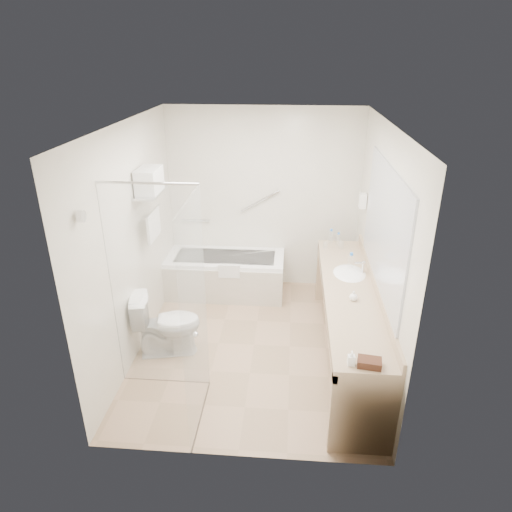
# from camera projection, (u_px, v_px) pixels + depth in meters

# --- Properties ---
(floor) EXTENTS (3.20, 3.20, 0.00)m
(floor) POSITION_uv_depth(u_px,v_px,m) (254.00, 345.00, 5.31)
(floor) COLOR tan
(floor) RESTS_ON ground
(ceiling) EXTENTS (2.60, 3.20, 0.10)m
(ceiling) POSITION_uv_depth(u_px,v_px,m) (253.00, 124.00, 4.27)
(ceiling) COLOR white
(ceiling) RESTS_ON wall_back
(wall_back) EXTENTS (2.60, 0.10, 2.50)m
(wall_back) POSITION_uv_depth(u_px,v_px,m) (264.00, 200.00, 6.24)
(wall_back) COLOR beige
(wall_back) RESTS_ON ground
(wall_front) EXTENTS (2.60, 0.10, 2.50)m
(wall_front) POSITION_uv_depth(u_px,v_px,m) (235.00, 332.00, 3.34)
(wall_front) COLOR beige
(wall_front) RESTS_ON ground
(wall_left) EXTENTS (0.10, 3.20, 2.50)m
(wall_left) POSITION_uv_depth(u_px,v_px,m) (133.00, 242.00, 4.88)
(wall_left) COLOR beige
(wall_left) RESTS_ON ground
(wall_right) EXTENTS (0.10, 3.20, 2.50)m
(wall_right) POSITION_uv_depth(u_px,v_px,m) (379.00, 250.00, 4.69)
(wall_right) COLOR beige
(wall_right) RESTS_ON ground
(bathtub) EXTENTS (1.60, 0.73, 0.59)m
(bathtub) POSITION_uv_depth(u_px,v_px,m) (226.00, 274.00, 6.35)
(bathtub) COLOR white
(bathtub) RESTS_ON floor
(grab_bar_short) EXTENTS (0.40, 0.03, 0.03)m
(grab_bar_short) POSITION_uv_depth(u_px,v_px,m) (196.00, 220.00, 6.40)
(grab_bar_short) COLOR silver
(grab_bar_short) RESTS_ON wall_back
(grab_bar_long) EXTENTS (0.53, 0.03, 0.33)m
(grab_bar_long) POSITION_uv_depth(u_px,v_px,m) (260.00, 201.00, 6.21)
(grab_bar_long) COLOR silver
(grab_bar_long) RESTS_ON wall_back
(shower_enclosure) EXTENTS (0.96, 0.91, 2.11)m
(shower_enclosure) POSITION_uv_depth(u_px,v_px,m) (175.00, 303.00, 4.07)
(shower_enclosure) COLOR silver
(shower_enclosure) RESTS_ON floor
(towel_shelf) EXTENTS (0.24, 0.55, 0.81)m
(towel_shelf) POSITION_uv_depth(u_px,v_px,m) (150.00, 188.00, 4.99)
(towel_shelf) COLOR silver
(towel_shelf) RESTS_ON wall_left
(vanity_counter) EXTENTS (0.55, 2.70, 0.95)m
(vanity_counter) POSITION_uv_depth(u_px,v_px,m) (349.00, 308.00, 4.83)
(vanity_counter) COLOR tan
(vanity_counter) RESTS_ON floor
(sink) EXTENTS (0.40, 0.52, 0.14)m
(sink) POSITION_uv_depth(u_px,v_px,m) (349.00, 276.00, 5.12)
(sink) COLOR white
(sink) RESTS_ON vanity_counter
(faucet) EXTENTS (0.03, 0.03, 0.14)m
(faucet) POSITION_uv_depth(u_px,v_px,m) (363.00, 267.00, 5.06)
(faucet) COLOR silver
(faucet) RESTS_ON vanity_counter
(mirror) EXTENTS (0.02, 2.00, 1.20)m
(mirror) POSITION_uv_depth(u_px,v_px,m) (384.00, 228.00, 4.43)
(mirror) COLOR #AFB3BC
(mirror) RESTS_ON wall_right
(hairdryer_unit) EXTENTS (0.08, 0.10, 0.18)m
(hairdryer_unit) POSITION_uv_depth(u_px,v_px,m) (363.00, 201.00, 5.57)
(hairdryer_unit) COLOR white
(hairdryer_unit) RESTS_ON wall_right
(toilet) EXTENTS (0.81, 0.56, 0.72)m
(toilet) POSITION_uv_depth(u_px,v_px,m) (167.00, 324.00, 5.05)
(toilet) COLOR white
(toilet) RESTS_ON floor
(amenity_basket) EXTENTS (0.20, 0.15, 0.06)m
(amenity_basket) POSITION_uv_depth(u_px,v_px,m) (369.00, 363.00, 3.59)
(amenity_basket) COLOR #422417
(amenity_basket) RESTS_ON vanity_counter
(soap_bottle_a) EXTENTS (0.06, 0.13, 0.06)m
(soap_bottle_a) POSITION_uv_depth(u_px,v_px,m) (351.00, 362.00, 3.61)
(soap_bottle_a) COLOR white
(soap_bottle_a) RESTS_ON vanity_counter
(soap_bottle_b) EXTENTS (0.10, 0.12, 0.08)m
(soap_bottle_b) POSITION_uv_depth(u_px,v_px,m) (353.00, 297.00, 4.54)
(soap_bottle_b) COLOR white
(soap_bottle_b) RESTS_ON vanity_counter
(water_bottle_left) EXTENTS (0.06, 0.06, 0.20)m
(water_bottle_left) POSITION_uv_depth(u_px,v_px,m) (331.00, 237.00, 5.85)
(water_bottle_left) COLOR silver
(water_bottle_left) RESTS_ON vanity_counter
(water_bottle_mid) EXTENTS (0.07, 0.07, 0.22)m
(water_bottle_mid) POSITION_uv_depth(u_px,v_px,m) (351.00, 263.00, 5.12)
(water_bottle_mid) COLOR silver
(water_bottle_mid) RESTS_ON vanity_counter
(water_bottle_right) EXTENTS (0.05, 0.05, 0.17)m
(water_bottle_right) POSITION_uv_depth(u_px,v_px,m) (338.00, 240.00, 5.80)
(water_bottle_right) COLOR silver
(water_bottle_right) RESTS_ON vanity_counter
(drinking_glass_near) EXTENTS (0.07, 0.07, 0.08)m
(drinking_glass_near) POSITION_uv_depth(u_px,v_px,m) (341.00, 245.00, 5.73)
(drinking_glass_near) COLOR silver
(drinking_glass_near) RESTS_ON vanity_counter
(drinking_glass_far) EXTENTS (0.06, 0.06, 0.08)m
(drinking_glass_far) POSITION_uv_depth(u_px,v_px,m) (325.00, 245.00, 5.74)
(drinking_glass_far) COLOR silver
(drinking_glass_far) RESTS_ON vanity_counter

